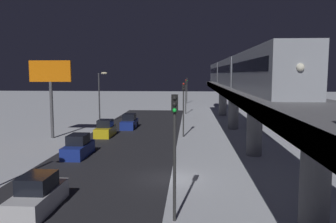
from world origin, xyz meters
TOP-DOWN VIEW (x-y plane):
  - ground_plane at (0.00, 0.00)m, footprint 240.00×240.00m
  - avenue_asphalt at (5.30, 0.00)m, footprint 11.00×89.96m
  - elevated_railway at (-7.32, 0.00)m, footprint 5.00×89.96m
  - subway_train at (-7.41, -22.99)m, footprint 2.94×55.47m
  - sedan_blue at (6.70, -22.09)m, footprint 1.91×4.52m
  - sedan_white at (6.70, 5.95)m, footprint 1.80×4.53m
  - sedan_yellow at (8.50, -16.01)m, footprint 1.80×4.15m
  - sedan_blue_2 at (8.50, -6.17)m, footprint 1.80×4.57m
  - traffic_light_near at (-0.80, 6.88)m, footprint 0.32×0.44m
  - traffic_light_mid at (-0.80, -16.08)m, footprint 0.32×0.44m
  - traffic_light_far at (-0.80, -39.04)m, footprint 0.32×0.44m
  - traffic_light_distant at (-0.80, -62.00)m, footprint 0.32×0.44m
  - commercial_billboard at (14.31, -14.41)m, footprint 4.80×0.36m
  - street_lamp_far at (11.38, -25.00)m, footprint 1.35×0.44m

SIDE VIEW (x-z plane):
  - ground_plane at x=0.00m, z-range 0.00..0.00m
  - avenue_asphalt at x=5.30m, z-range 0.00..0.01m
  - sedan_blue at x=6.70m, z-range -0.20..1.77m
  - sedan_white at x=6.70m, z-range -0.19..1.78m
  - sedan_yellow at x=8.50m, z-range -0.19..1.78m
  - sedan_blue_2 at x=8.50m, z-range -0.19..1.78m
  - traffic_light_near at x=-0.80m, z-range 1.00..7.40m
  - traffic_light_mid at x=-0.80m, z-range 1.00..7.40m
  - traffic_light_far at x=-0.80m, z-range 1.00..7.40m
  - traffic_light_distant at x=-0.80m, z-range 1.00..7.40m
  - street_lamp_far at x=11.38m, z-range 0.99..8.64m
  - elevated_railway at x=-7.32m, z-range 2.14..8.02m
  - commercial_billboard at x=14.31m, z-range 2.38..11.28m
  - subway_train at x=-7.41m, z-range 5.96..9.36m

